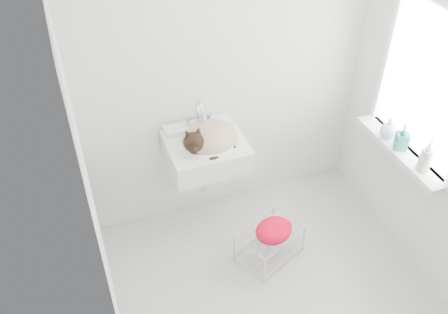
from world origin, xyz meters
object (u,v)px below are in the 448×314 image
object	(u,v)px
cat	(208,138)
bottle_a	(422,170)
bottle_c	(387,136)
sink	(206,142)
bottle_b	(399,148)
wire_rack	(269,241)

from	to	relation	value
cat	bottle_a	distance (m)	1.46
cat	bottle_c	size ratio (longest dim) A/B	2.98
sink	cat	bearing A→B (deg)	-53.06
bottle_b	wire_rack	bearing A→B (deg)	175.52
wire_rack	bottle_b	xyz separation A→B (m)	(0.92, -0.07, 0.70)
sink	wire_rack	world-z (taller)	sink
wire_rack	cat	bearing A→B (deg)	125.93
bottle_a	bottle_b	bearing A→B (deg)	90.00
bottle_b	bottle_a	bearing A→B (deg)	-90.00
bottle_c	bottle_a	bearing A→B (deg)	-90.00
cat	bottle_b	size ratio (longest dim) A/B	2.47
sink	bottle_b	size ratio (longest dim) A/B	3.04
wire_rack	bottle_b	bearing A→B (deg)	-4.48
wire_rack	bottle_a	world-z (taller)	bottle_a
sink	wire_rack	xyz separation A→B (m)	(0.33, -0.46, -0.70)
bottle_a	bottle_c	xyz separation A→B (m)	(0.00, 0.40, 0.00)
bottle_b	sink	bearing A→B (deg)	156.99
sink	bottle_a	bearing A→B (deg)	-31.90
wire_rack	bottle_b	size ratio (longest dim) A/B	2.38
bottle_b	bottle_c	distance (m)	0.15
sink	wire_rack	bearing A→B (deg)	-54.03
cat	wire_rack	bearing A→B (deg)	-62.77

